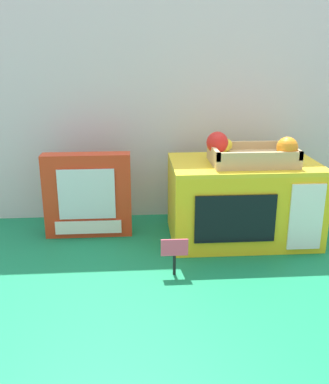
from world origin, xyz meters
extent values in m
plane|color=#147A4C|center=(0.00, 0.00, 0.00)|extent=(1.70, 1.70, 0.00)
cube|color=silver|center=(0.00, 0.20, 0.39)|extent=(1.61, 0.03, 0.78)
cube|color=yellow|center=(0.17, -0.02, 0.11)|extent=(0.43, 0.27, 0.23)
cube|color=yellow|center=(0.17, -0.02, 0.24)|extent=(0.43, 0.27, 0.01)
cube|color=black|center=(0.12, -0.16, 0.11)|extent=(0.23, 0.01, 0.14)
cube|color=white|center=(0.32, -0.16, 0.11)|extent=(0.10, 0.01, 0.19)
cube|color=tan|center=(0.19, -0.04, 0.25)|extent=(0.24, 0.16, 0.03)
cube|color=tan|center=(0.19, -0.12, 0.28)|extent=(0.24, 0.01, 0.02)
cube|color=tan|center=(0.19, 0.03, 0.28)|extent=(0.24, 0.01, 0.02)
cube|color=tan|center=(0.07, -0.04, 0.28)|extent=(0.01, 0.16, 0.02)
cube|color=tan|center=(0.30, -0.04, 0.28)|extent=(0.01, 0.16, 0.02)
sphere|color=orange|center=(0.27, -0.09, 0.30)|extent=(0.06, 0.06, 0.06)
ellipsoid|color=yellow|center=(0.11, -0.01, 0.29)|extent=(0.08, 0.08, 0.04)
sphere|color=red|center=(0.09, -0.02, 0.30)|extent=(0.06, 0.06, 0.06)
cube|color=red|center=(-0.30, 0.03, 0.13)|extent=(0.27, 0.06, 0.26)
cube|color=silver|center=(-0.30, 0.00, 0.14)|extent=(0.17, 0.00, 0.16)
cube|color=white|center=(-0.30, 0.00, 0.04)|extent=(0.20, 0.00, 0.04)
cylinder|color=black|center=(-0.06, -0.25, 0.03)|extent=(0.01, 0.01, 0.06)
cube|color=#F44C6B|center=(-0.06, -0.25, 0.08)|extent=(0.07, 0.00, 0.05)
camera|label=1|loc=(-0.16, -1.26, 0.56)|focal=40.79mm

